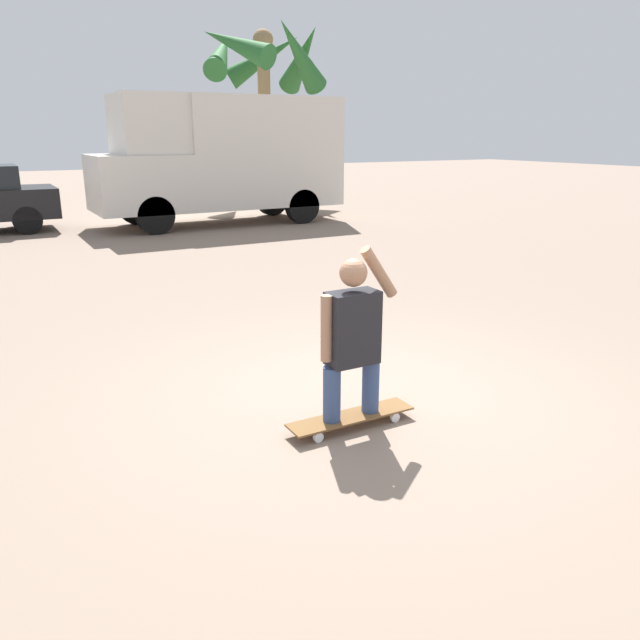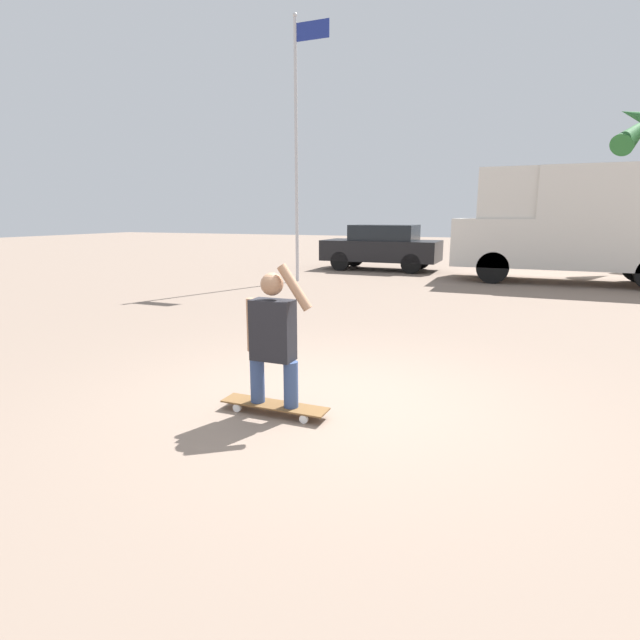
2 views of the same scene
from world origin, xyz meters
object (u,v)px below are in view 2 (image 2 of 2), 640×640
at_px(skateboard, 274,406).
at_px(parked_car_black, 382,246).
at_px(flagpole, 298,137).
at_px(person_skateboarder, 273,334).
at_px(camper_van, 578,221).

xyz_separation_m(skateboard, parked_car_black, (-2.55, 13.10, 0.74)).
xyz_separation_m(skateboard, flagpole, (-3.94, 9.14, 3.93)).
bearing_deg(parked_car_black, skateboard, -78.98).
relative_size(skateboard, person_skateboarder, 0.79).
bearing_deg(skateboard, person_skateboarder, -180.00).
bearing_deg(parked_car_black, camper_van, -12.08).
distance_m(camper_van, parked_car_black, 6.19).
bearing_deg(flagpole, person_skateboarder, -66.72).
xyz_separation_m(camper_van, parked_car_black, (-5.99, 1.28, -0.92)).
bearing_deg(flagpole, parked_car_black, 70.73).
height_order(skateboard, flagpole, flagpole).
bearing_deg(camper_van, parked_car_black, 167.92).
bearing_deg(parked_car_black, flagpole, -109.27).
xyz_separation_m(skateboard, person_skateboarder, (-0.00, -0.00, 0.72)).
height_order(person_skateboarder, flagpole, flagpole).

